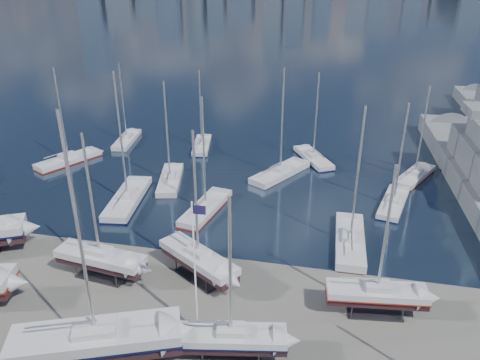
# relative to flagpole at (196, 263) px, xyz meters

# --- Properties ---
(ground) EXTENTS (1400.00, 1400.00, 0.00)m
(ground) POSITION_rel_flagpole_xyz_m (-4.27, 0.58, -6.68)
(ground) COLOR #605E59
(ground) RESTS_ON ground
(water) EXTENTS (1400.00, 600.00, 0.40)m
(water) POSITION_rel_flagpole_xyz_m (-4.27, 310.58, -6.83)
(water) COLOR #182A37
(water) RESTS_ON ground
(sailboat_cradle_2) EXTENTS (8.71, 3.48, 13.99)m
(sailboat_cradle_2) POSITION_rel_flagpole_xyz_m (-10.83, 5.25, -4.70)
(sailboat_cradle_2) COLOR #2D2D33
(sailboat_cradle_2) RESTS_ON ground
(sailboat_cradle_3) EXTENTS (12.30, 7.47, 19.00)m
(sailboat_cradle_3) POSITION_rel_flagpole_xyz_m (-6.10, -4.40, -4.45)
(sailboat_cradle_3) COLOR #2D2D33
(sailboat_cradle_3) RESTS_ON ground
(sailboat_cradle_4) EXTENTS (8.54, 6.77, 14.24)m
(sailboat_cradle_4) POSITION_rel_flagpole_xyz_m (-2.08, 7.01, -4.69)
(sailboat_cradle_4) COLOR #2D2D33
(sailboat_cradle_4) RESTS_ON ground
(sailboat_cradle_5) EXTENTS (8.35, 3.67, 13.27)m
(sailboat_cradle_5) POSITION_rel_flagpole_xyz_m (3.02, -1.93, -4.75)
(sailboat_cradle_5) COLOR #2D2D33
(sailboat_cradle_5) RESTS_ON ground
(sailboat_cradle_6) EXTENTS (8.35, 3.25, 13.36)m
(sailboat_cradle_6) POSITION_rel_flagpole_xyz_m (13.49, 5.36, -4.74)
(sailboat_cradle_6) COLOR #2D2D33
(sailboat_cradle_6) RESTS_ON ground
(sailboat_moored_1) EXTENTS (6.95, 9.73, 14.37)m
(sailboat_moored_1) POSITION_rel_flagpole_xyz_m (-28.45, 29.28, -6.37)
(sailboat_moored_1) COLOR black
(sailboat_moored_1) RESTS_ON water
(sailboat_moored_2) EXTENTS (3.63, 9.00, 13.21)m
(sailboat_moored_2) POSITION_rel_flagpole_xyz_m (-23.78, 38.98, -6.35)
(sailboat_moored_2) COLOR black
(sailboat_moored_2) RESTS_ON water
(sailboat_moored_3) EXTENTS (4.47, 11.39, 16.58)m
(sailboat_moored_3) POSITION_rel_flagpole_xyz_m (-14.76, 19.45, -6.37)
(sailboat_moored_3) COLOR black
(sailboat_moored_3) RESTS_ON water
(sailboat_moored_4) EXTENTS (4.69, 9.70, 14.12)m
(sailboat_moored_4) POSITION_rel_flagpole_xyz_m (-11.63, 25.78, -6.36)
(sailboat_moored_4) COLOR black
(sailboat_moored_4) RESTS_ON water
(sailboat_moored_5) EXTENTS (3.95, 8.80, 12.71)m
(sailboat_moored_5) POSITION_rel_flagpole_xyz_m (-11.24, 39.13, -6.37)
(sailboat_moored_5) COLOR black
(sailboat_moored_5) RESTS_ON water
(sailboat_moored_6) EXTENTS (4.31, 9.89, 14.30)m
(sailboat_moored_6) POSITION_rel_flagpole_xyz_m (-4.93, 19.25, -6.37)
(sailboat_moored_6) COLOR black
(sailboat_moored_6) RESTS_ON water
(sailboat_moored_7) EXTENTS (7.48, 10.20, 15.28)m
(sailboat_moored_7) POSITION_rel_flagpole_xyz_m (2.20, 31.11, -6.36)
(sailboat_moored_7) COLOR black
(sailboat_moored_7) RESTS_ON water
(sailboat_moored_8) EXTENTS (6.60, 9.12, 13.50)m
(sailboat_moored_8) POSITION_rel_flagpole_xyz_m (6.22, 37.47, -6.37)
(sailboat_moored_8) COLOR black
(sailboat_moored_8) RESTS_ON water
(sailboat_moored_9) EXTENTS (3.04, 10.26, 15.42)m
(sailboat_moored_9) POSITION_rel_flagpole_xyz_m (11.50, 15.50, -6.36)
(sailboat_moored_9) COLOR black
(sailboat_moored_9) RESTS_ON water
(sailboat_moored_10) EXTENTS (4.55, 9.17, 13.21)m
(sailboat_moored_10) POSITION_rel_flagpole_xyz_m (16.56, 25.22, -6.37)
(sailboat_moored_10) COLOR black
(sailboat_moored_10) RESTS_ON water
(sailboat_moored_11) EXTENTS (6.32, 8.97, 13.21)m
(sailboat_moored_11) POSITION_rel_flagpole_xyz_m (19.99, 33.96, -6.37)
(sailboat_moored_11) COLOR black
(sailboat_moored_11) RESTS_ON water
(flagpole) EXTENTS (1.03, 0.12, 11.64)m
(flagpole) POSITION_rel_flagpole_xyz_m (0.00, 0.00, 0.00)
(flagpole) COLOR white
(flagpole) RESTS_ON ground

